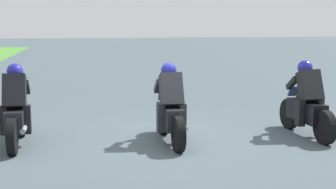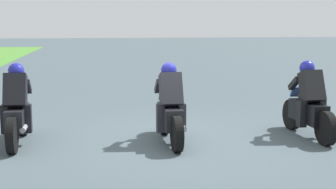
{
  "view_description": "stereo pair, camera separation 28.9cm",
  "coord_description": "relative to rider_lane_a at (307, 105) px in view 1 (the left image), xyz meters",
  "views": [
    {
      "loc": [
        -9.05,
        1.6,
        2.26
      ],
      "look_at": [
        -0.07,
        0.04,
        0.9
      ],
      "focal_mm": 52.17,
      "sensor_mm": 36.0,
      "label": 1
    },
    {
      "loc": [
        -9.09,
        1.31,
        2.26
      ],
      "look_at": [
        -0.07,
        0.04,
        0.9
      ],
      "focal_mm": 52.17,
      "sensor_mm": 36.0,
      "label": 2
    }
  ],
  "objects": [
    {
      "name": "ground_plane",
      "position": [
        0.12,
        2.74,
        -0.62
      ],
      "size": [
        120.0,
        120.0,
        0.0
      ],
      "primitive_type": "plane",
      "color": "#435157"
    },
    {
      "name": "rider_lane_a",
      "position": [
        0.0,
        0.0,
        0.0
      ],
      "size": [
        2.04,
        0.55,
        1.51
      ],
      "rotation": [
        0.0,
        0.0,
        0.06
      ],
      "color": "black",
      "rests_on": "ground_plane"
    },
    {
      "name": "rider_lane_b",
      "position": [
        -0.06,
        2.76,
        0.0
      ],
      "size": [
        2.04,
        0.55,
        1.51
      ],
      "rotation": [
        0.0,
        0.0,
        0.03
      ],
      "color": "black",
      "rests_on": "ground_plane"
    },
    {
      "name": "rider_lane_c",
      "position": [
        0.22,
        5.59,
        0.0
      ],
      "size": [
        2.04,
        0.54,
        1.51
      ],
      "rotation": [
        0.0,
        0.0,
        0.02
      ],
      "color": "black",
      "rests_on": "ground_plane"
    }
  ]
}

